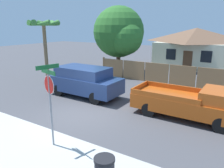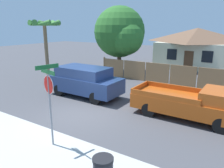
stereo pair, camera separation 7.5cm
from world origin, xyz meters
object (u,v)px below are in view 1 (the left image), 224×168
palm_tree (44,29)px  stop_sign (50,92)px  orange_pickup (193,103)px  house (195,47)px  red_suv (85,81)px  oak_tree (120,33)px

palm_tree → stop_sign: palm_tree is taller
orange_pickup → palm_tree: bearing=172.6°
house → stop_sign: bearing=-92.2°
palm_tree → stop_sign: (8.14, -7.07, -2.05)m
palm_tree → orange_pickup: 12.61m
red_suv → stop_sign: size_ratio=1.54×
house → stop_sign: house is taller
red_suv → stop_sign: bearing=-61.9°
house → orange_pickup: house is taller
orange_pickup → stop_sign: size_ratio=1.72×
oak_tree → stop_sign: bearing=-70.7°
house → red_suv: (-3.55, -14.94, -1.15)m
oak_tree → red_suv: (1.70, -7.43, -2.72)m
orange_pickup → stop_sign: 6.75m
oak_tree → red_suv: oak_tree is taller
red_suv → orange_pickup: (6.68, -0.00, -0.22)m
palm_tree → oak_tree: bearing=57.4°
red_suv → palm_tree: bearing=163.0°
orange_pickup → stop_sign: bearing=-125.4°
house → red_suv: 15.39m
house → oak_tree: size_ratio=1.32×
oak_tree → palm_tree: oak_tree is taller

